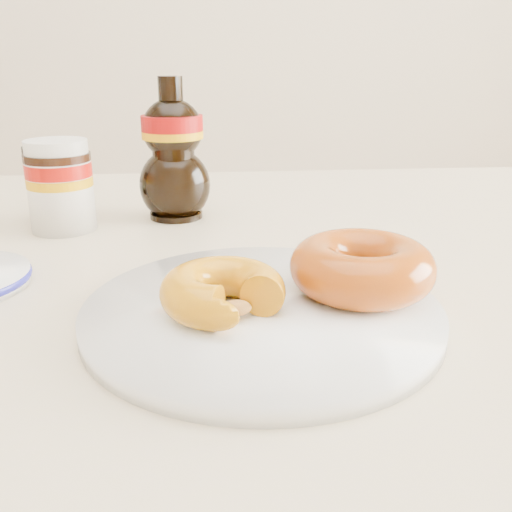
{
  "coord_description": "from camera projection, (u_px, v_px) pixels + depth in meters",
  "views": [
    {
      "loc": [
        0.03,
        -0.45,
        0.94
      ],
      "look_at": [
        0.07,
        0.0,
        0.79
      ],
      "focal_mm": 40.0,
      "sensor_mm": 36.0,
      "label": 1
    }
  ],
  "objects": [
    {
      "name": "plate",
      "position": [
        262.0,
        311.0,
        0.44
      ],
      "size": [
        0.27,
        0.27,
        0.01
      ],
      "color": "white",
      "rests_on": "dining_table"
    },
    {
      "name": "donut_whole",
      "position": [
        362.0,
        267.0,
        0.45
      ],
      "size": [
        0.15,
        0.15,
        0.04
      ],
      "primitive_type": "torus",
      "rotation": [
        0.0,
        0.0,
        0.32
      ],
      "color": "#A4480A",
      "rests_on": "plate"
    },
    {
      "name": "dining_table",
      "position": [
        185.0,
        333.0,
        0.6
      ],
      "size": [
        1.4,
        0.9,
        0.75
      ],
      "color": "beige",
      "rests_on": "ground"
    },
    {
      "name": "nutella_jar",
      "position": [
        60.0,
        182.0,
        0.65
      ],
      "size": [
        0.07,
        0.07,
        0.1
      ],
      "rotation": [
        0.0,
        0.0,
        -0.16
      ],
      "color": "white",
      "rests_on": "dining_table"
    },
    {
      "name": "donut_bitten",
      "position": [
        223.0,
        291.0,
        0.42
      ],
      "size": [
        0.12,
        0.12,
        0.03
      ],
      "primitive_type": "torus",
      "rotation": [
        0.0,
        0.0,
        -0.34
      ],
      "color": "orange",
      "rests_on": "plate"
    },
    {
      "name": "dark_jar",
      "position": [
        50.0,
        184.0,
        0.7
      ],
      "size": [
        0.06,
        0.06,
        0.09
      ],
      "rotation": [
        0.0,
        0.0,
        -0.15
      ],
      "color": "black",
      "rests_on": "dining_table"
    },
    {
      "name": "syrup_bottle",
      "position": [
        173.0,
        149.0,
        0.69
      ],
      "size": [
        0.11,
        0.1,
        0.17
      ],
      "primitive_type": null,
      "rotation": [
        0.0,
        0.0,
        -0.32
      ],
      "color": "black",
      "rests_on": "dining_table"
    }
  ]
}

